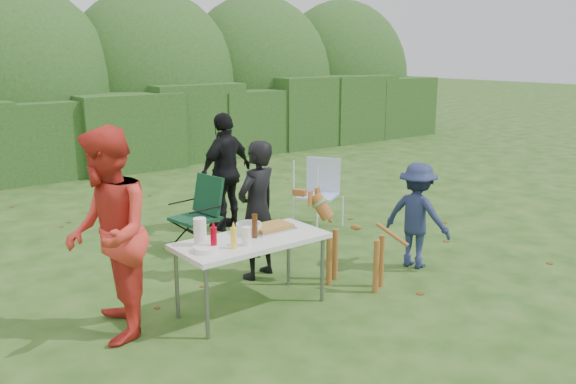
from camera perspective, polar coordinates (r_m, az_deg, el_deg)
ground at (r=6.29m, az=0.21°, el=-10.56°), size 80.00×80.00×0.00m
hedge_row at (r=13.12m, az=-22.06°, el=4.93°), size 22.00×1.40×1.70m
shrub_backdrop at (r=14.59m, az=-24.12°, el=8.47°), size 20.00×2.60×3.20m
folding_table at (r=5.97m, az=-3.44°, el=-4.86°), size 1.50×0.70×0.74m
person_cook at (r=6.81m, az=-2.90°, el=-1.69°), size 0.65×0.51×1.57m
person_red_jacket at (r=5.56m, az=-16.50°, el=-3.87°), size 0.99×1.12×1.91m
person_black_puffy at (r=8.70m, az=-5.83°, el=1.92°), size 1.05×0.65×1.68m
child at (r=7.33m, az=11.99°, el=-2.15°), size 0.66×0.90×1.25m
dog at (r=6.65m, az=6.34°, el=-4.63°), size 0.87×1.14×1.01m
camping_chair at (r=7.87m, az=-8.67°, el=-2.06°), size 0.68×0.68×0.96m
lawn_chair at (r=8.89m, az=2.84°, el=-0.07°), size 0.80×0.80×0.98m
food_tray at (r=6.22m, az=-1.58°, el=-3.48°), size 0.45×0.30×0.02m
focaccia_bread at (r=6.21m, az=-1.58°, el=-3.23°), size 0.40×0.26×0.04m
mustard_bottle at (r=5.66m, az=-5.10°, el=-4.30°), size 0.06×0.06×0.20m
ketchup_bottle at (r=5.62m, az=-6.97°, el=-4.37°), size 0.06×0.06×0.22m
beer_bottle at (r=5.94m, az=-3.14°, el=-3.19°), size 0.06×0.06×0.24m
paper_towel_roll at (r=5.78m, az=-8.23°, el=-3.70°), size 0.12×0.12×0.26m
cup_stack at (r=5.73m, az=-3.91°, el=-4.15°), size 0.08×0.08×0.18m
pasta_bowl at (r=6.13m, az=-3.68°, el=-3.38°), size 0.26×0.26×0.10m
plate_stack at (r=5.62m, az=-7.69°, el=-5.31°), size 0.24×0.24×0.05m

